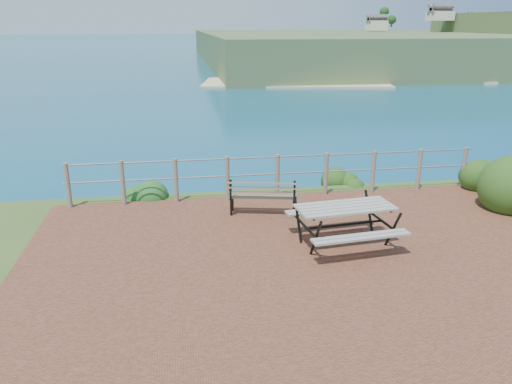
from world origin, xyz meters
TOP-DOWN VIEW (x-y plane):
  - ground at (0.00, 0.00)m, footprint 10.00×7.00m
  - ocean at (0.00, 200.00)m, footprint 1200.00×1200.00m
  - safety_railing at (0.00, 3.35)m, footprint 9.40×0.10m
  - picnic_table at (0.68, 0.60)m, footprint 1.80×1.50m
  - park_bench at (-0.51, 2.32)m, footprint 1.45×0.64m
  - shrub_right_edge at (5.18, 3.51)m, footprint 0.94×0.94m
  - shrub_lip_west at (-3.05, 3.96)m, footprint 0.79×0.79m
  - shrub_lip_east at (1.88, 4.20)m, footprint 0.76×0.76m

SIDE VIEW (x-z plane):
  - ground at x=0.00m, z-range -0.06..0.06m
  - ocean at x=0.00m, z-range 0.00..0.00m
  - shrub_right_edge at x=5.18m, z-range -0.67..0.67m
  - shrub_lip_west at x=-3.05m, z-range -0.27..0.27m
  - shrub_lip_east at x=1.88m, z-range -0.25..0.25m
  - picnic_table at x=0.68m, z-range 0.10..0.84m
  - park_bench at x=-0.51m, z-range 0.13..0.93m
  - safety_railing at x=0.00m, z-range 0.07..1.07m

